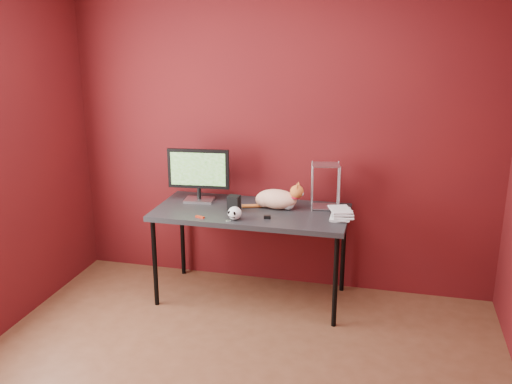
% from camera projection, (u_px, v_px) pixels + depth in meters
% --- Properties ---
extents(room, '(3.52, 3.52, 2.61)m').
position_uv_depth(room, '(214.00, 166.00, 2.92)').
color(room, '#512D1B').
rests_on(room, ground).
extents(desk, '(1.50, 0.70, 0.75)m').
position_uv_depth(desk, '(251.00, 216.00, 4.45)').
color(desk, black).
rests_on(desk, ground).
extents(monitor, '(0.50, 0.18, 0.43)m').
position_uv_depth(monitor, '(198.00, 172.00, 4.58)').
color(monitor, silver).
rests_on(monitor, desk).
extents(cat, '(0.48, 0.20, 0.23)m').
position_uv_depth(cat, '(277.00, 199.00, 4.45)').
color(cat, orange).
rests_on(cat, desk).
extents(skull_mug, '(0.10, 0.11, 0.10)m').
position_uv_depth(skull_mug, '(235.00, 213.00, 4.20)').
color(skull_mug, silver).
rests_on(skull_mug, desk).
extents(speaker, '(0.11, 0.11, 0.12)m').
position_uv_depth(speaker, '(234.00, 204.00, 4.39)').
color(speaker, black).
rests_on(speaker, desk).
extents(book_stack, '(0.21, 0.24, 0.81)m').
position_uv_depth(book_stack, '(334.00, 165.00, 4.15)').
color(book_stack, beige).
rests_on(book_stack, desk).
extents(wire_rack, '(0.23, 0.20, 0.36)m').
position_uv_depth(wire_rack, '(325.00, 186.00, 4.43)').
color(wire_rack, silver).
rests_on(wire_rack, desk).
extents(pocket_knife, '(0.08, 0.04, 0.01)m').
position_uv_depth(pocket_knife, '(200.00, 217.00, 4.25)').
color(pocket_knife, maroon).
rests_on(pocket_knife, desk).
extents(black_gadget, '(0.06, 0.04, 0.02)m').
position_uv_depth(black_gadget, '(267.00, 217.00, 4.23)').
color(black_gadget, black).
rests_on(black_gadget, desk).
extents(washer, '(0.04, 0.04, 0.00)m').
position_uv_depth(washer, '(228.00, 221.00, 4.19)').
color(washer, silver).
rests_on(washer, desk).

